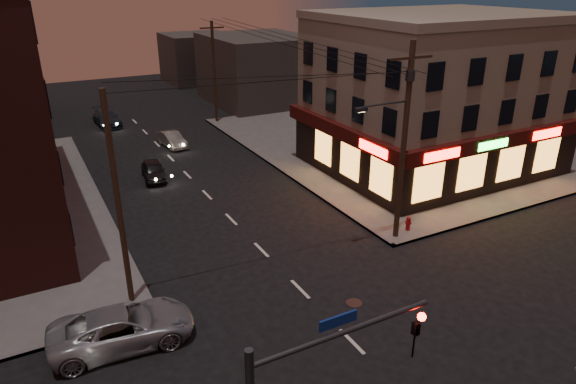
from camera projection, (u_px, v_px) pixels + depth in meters
ground at (352, 342)px, 19.50m from camera, size 120.00×120.00×0.00m
sidewalk_ne at (400, 141)px, 42.72m from camera, size 24.00×28.00×0.15m
pizza_building at (435, 93)px, 35.24m from camera, size 15.85×12.85×10.50m
bg_building_ne_a at (258, 69)px, 55.04m from camera, size 10.00×12.00×7.00m
bg_building_ne_b at (198, 58)px, 65.72m from camera, size 8.00×8.00×6.00m
utility_pole_main at (403, 134)px, 24.86m from camera, size 4.20×0.44×10.00m
utility_pole_far at (214, 73)px, 46.60m from camera, size 0.26×0.26×9.00m
utility_pole_west at (118, 203)px, 20.00m from camera, size 0.24×0.24×9.00m
suv_cross at (123, 327)px, 19.14m from camera, size 5.46×2.84×1.47m
sedan_near at (154, 171)px, 34.77m from camera, size 1.89×3.74×1.22m
sedan_mid at (172, 139)px, 41.37m from camera, size 1.65×3.75×1.20m
sedan_far at (107, 118)px, 47.20m from camera, size 2.11×4.77×1.36m
fire_hydrant at (408, 223)px, 27.54m from camera, size 0.35×0.35×0.79m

